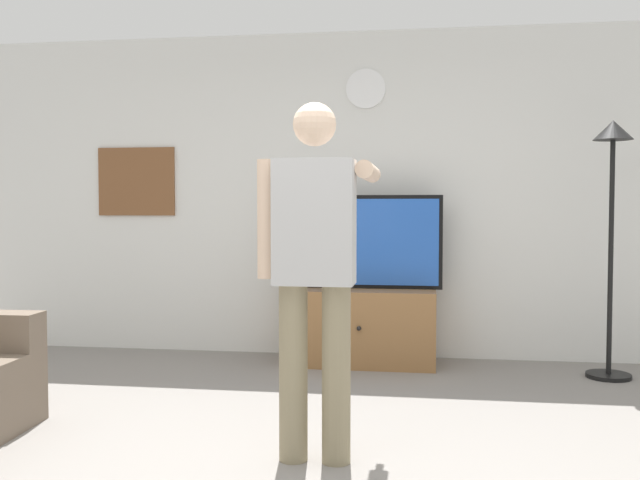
{
  "coord_description": "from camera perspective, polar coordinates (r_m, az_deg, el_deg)",
  "views": [
    {
      "loc": [
        0.67,
        -2.95,
        1.25
      ],
      "look_at": [
        0.06,
        1.2,
        1.05
      ],
      "focal_mm": 39.49,
      "sensor_mm": 36.0,
      "label": 1
    }
  ],
  "objects": [
    {
      "name": "television",
      "position": [
        5.62,
        3.49,
        -0.14
      ],
      "size": [
        1.26,
        0.07,
        0.74
      ],
      "color": "black",
      "rests_on": "tv_stand"
    },
    {
      "name": "person_standing_nearer_lamp",
      "position": [
        3.42,
        -0.4,
        -1.67
      ],
      "size": [
        0.57,
        0.78,
        1.75
      ],
      "color": "gray",
      "rests_on": "ground_plane"
    },
    {
      "name": "floor_lamp",
      "position": [
        5.51,
        22.58,
        3.43
      ],
      "size": [
        0.32,
        0.32,
        1.87
      ],
      "color": "black",
      "rests_on": "ground_plane"
    },
    {
      "name": "wall_clock",
      "position": [
        5.94,
        3.73,
        12.13
      ],
      "size": [
        0.33,
        0.03,
        0.33
      ],
      "primitive_type": "cylinder",
      "rotation": [
        1.57,
        0.0,
        0.0
      ],
      "color": "white"
    },
    {
      "name": "back_wall",
      "position": [
        5.94,
        1.93,
        3.67
      ],
      "size": [
        6.4,
        0.1,
        2.7
      ],
      "primitive_type": "cube",
      "color": "silver",
      "rests_on": "ground_plane"
    },
    {
      "name": "framed_picture",
      "position": [
        6.35,
        -14.63,
        4.6
      ],
      "size": [
        0.69,
        0.04,
        0.59
      ],
      "primitive_type": "cube",
      "color": "brown"
    },
    {
      "name": "tv_stand",
      "position": [
        5.65,
        3.43,
        -6.98
      ],
      "size": [
        1.16,
        0.57,
        0.6
      ],
      "color": "olive",
      "rests_on": "ground_plane"
    }
  ]
}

